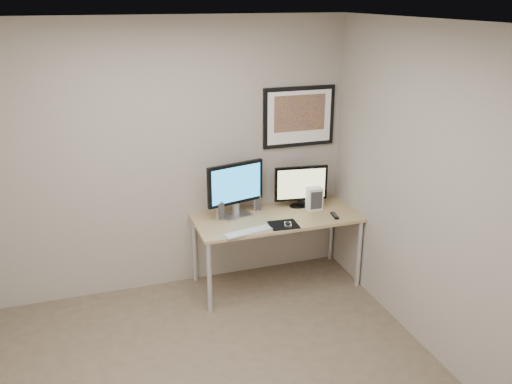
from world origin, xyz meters
TOP-DOWN VIEW (x-y plane):
  - room at (0.00, 0.45)m, footprint 3.60×3.60m
  - desk at (1.00, 1.35)m, footprint 1.60×0.70m
  - framed_art at (1.35, 1.68)m, footprint 0.75×0.04m
  - monitor_large at (0.62, 1.47)m, footprint 0.58×0.25m
  - monitor_tv at (1.32, 1.52)m, footprint 0.54×0.15m
  - speaker_left at (0.46, 1.45)m, footprint 0.08×0.08m
  - speaker_right at (0.87, 1.56)m, footprint 0.08×0.08m
  - keyboard at (0.62, 1.07)m, footprint 0.48×0.21m
  - mousepad at (0.99, 1.13)m, footprint 0.28×0.25m
  - mouse at (1.02, 1.10)m, footprint 0.08×0.11m
  - remote at (1.54, 1.16)m, footprint 0.07×0.16m
  - fan_unit at (1.42, 1.40)m, footprint 0.15×0.11m

SIDE VIEW (x-z plane):
  - desk at x=1.00m, z-range 0.30..1.03m
  - mousepad at x=0.99m, z-range 0.73..0.73m
  - keyboard at x=0.62m, z-range 0.73..0.75m
  - remote at x=1.54m, z-range 0.73..0.75m
  - mouse at x=1.02m, z-range 0.73..0.77m
  - speaker_right at x=0.87m, z-range 0.73..0.92m
  - speaker_left at x=0.46m, z-range 0.73..0.93m
  - fan_unit at x=1.42m, z-range 0.73..0.96m
  - monitor_tv at x=1.32m, z-range 0.74..1.17m
  - monitor_large at x=0.62m, z-range 0.76..1.30m
  - framed_art at x=1.35m, z-range 1.32..1.92m
  - room at x=0.00m, z-range -0.16..3.44m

